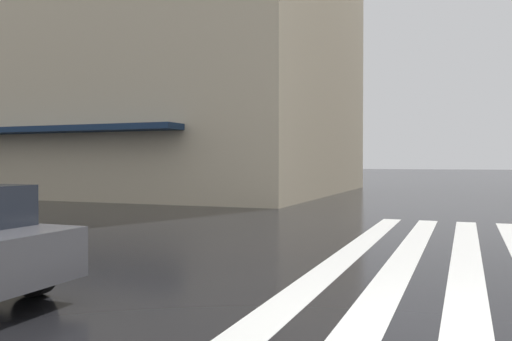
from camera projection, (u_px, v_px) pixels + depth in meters
name	position (u px, v px, depth m)	size (l,w,h in m)	color
zebra_crossing	(466.00, 264.00, 8.76)	(13.00, 4.50, 0.01)	silver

